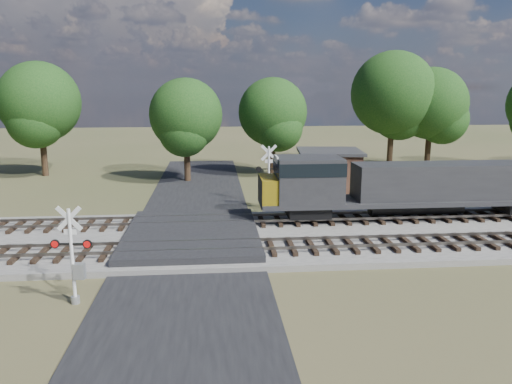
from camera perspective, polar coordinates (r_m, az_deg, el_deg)
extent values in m
plane|color=#404A27|center=(26.68, -7.34, -5.94)|extent=(160.00, 160.00, 0.00)
cube|color=gray|center=(28.49, 13.29, -4.69)|extent=(140.00, 10.00, 0.30)
cube|color=black|center=(26.66, -7.34, -5.86)|extent=(7.00, 60.00, 0.08)
cube|color=#262628|center=(27.06, -7.32, -4.98)|extent=(7.00, 9.00, 0.62)
cube|color=black|center=(24.64, -2.85, -6.41)|extent=(44.00, 2.60, 0.18)
cube|color=#5B554E|center=(25.48, 15.59, -5.84)|extent=(140.00, 0.08, 0.15)
cube|color=#5B554E|center=(26.77, 14.52, -4.92)|extent=(140.00, 0.08, 0.15)
cube|color=black|center=(29.43, -3.24, -3.36)|extent=(44.00, 2.60, 0.18)
cube|color=#5B554E|center=(30.02, 12.27, -2.99)|extent=(140.00, 0.08, 0.15)
cube|color=#5B554E|center=(31.35, 11.50, -2.32)|extent=(140.00, 0.08, 0.15)
cylinder|color=silver|center=(20.13, -20.28, -6.98)|extent=(0.13, 0.13, 3.73)
cylinder|color=gray|center=(20.73, -19.93, -11.51)|extent=(0.34, 0.34, 0.28)
cube|color=silver|center=(19.71, -20.59, -2.86)|extent=(0.98, 0.14, 0.98)
cube|color=silver|center=(19.71, -20.59, -2.86)|extent=(0.98, 0.14, 0.98)
cube|color=silver|center=(19.84, -20.48, -4.30)|extent=(0.47, 0.08, 0.21)
cube|color=black|center=(19.97, -20.38, -5.58)|extent=(1.49, 0.21, 0.06)
cylinder|color=red|center=(20.20, -21.99, -5.52)|extent=(0.34, 0.13, 0.34)
cylinder|color=red|center=(19.76, -18.73, -5.65)|extent=(0.34, 0.13, 0.34)
cube|color=gray|center=(20.23, -19.54, -8.51)|extent=(0.45, 0.32, 0.61)
cylinder|color=silver|center=(33.94, 1.47, 1.69)|extent=(0.15, 0.15, 4.22)
cylinder|color=gray|center=(34.34, 1.45, -1.53)|extent=(0.38, 0.38, 0.32)
cube|color=silver|center=(33.68, 1.49, 4.52)|extent=(1.11, 0.05, 1.11)
cube|color=silver|center=(33.68, 1.49, 4.52)|extent=(1.11, 0.05, 1.11)
cube|color=silver|center=(33.76, 1.48, 3.54)|extent=(0.53, 0.04, 0.23)
cube|color=black|center=(33.84, 1.48, 2.65)|extent=(1.69, 0.08, 0.06)
cylinder|color=red|center=(33.92, 2.63, 2.67)|extent=(0.38, 0.11, 0.38)
cylinder|color=red|center=(33.77, 0.32, 2.64)|extent=(0.38, 0.11, 0.38)
cube|color=gray|center=(34.03, 1.02, 0.63)|extent=(0.48, 0.32, 0.69)
cube|color=#40251B|center=(39.65, 8.36, 2.22)|extent=(4.86, 4.86, 3.10)
cube|color=#2B2B2D|center=(39.41, 8.43, 4.60)|extent=(5.35, 5.35, 0.22)
cylinder|color=black|center=(50.42, -23.13, 4.67)|extent=(0.56, 0.56, 5.23)
sphere|color=#113611|center=(50.14, -23.52, 9.41)|extent=(7.32, 7.32, 7.32)
cylinder|color=black|center=(43.97, -7.89, 4.08)|extent=(0.56, 0.56, 4.47)
sphere|color=#113611|center=(43.64, -8.03, 8.74)|extent=(6.26, 6.26, 6.26)
cylinder|color=black|center=(46.92, 1.89, 4.71)|extent=(0.56, 0.56, 4.52)
sphere|color=#113611|center=(46.60, 1.92, 9.12)|extent=(6.33, 6.33, 6.33)
cylinder|color=black|center=(51.36, 15.12, 5.65)|extent=(0.56, 0.56, 5.81)
sphere|color=#113611|center=(51.09, 15.41, 10.83)|extent=(8.13, 8.13, 8.13)
cylinder|color=black|center=(52.96, 19.08, 5.17)|extent=(0.56, 0.56, 5.04)
sphere|color=#113611|center=(52.68, 19.38, 9.52)|extent=(7.06, 7.06, 7.06)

